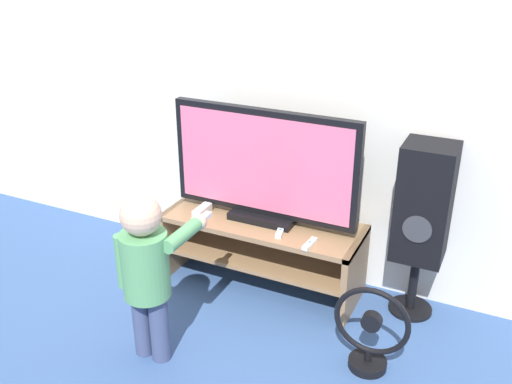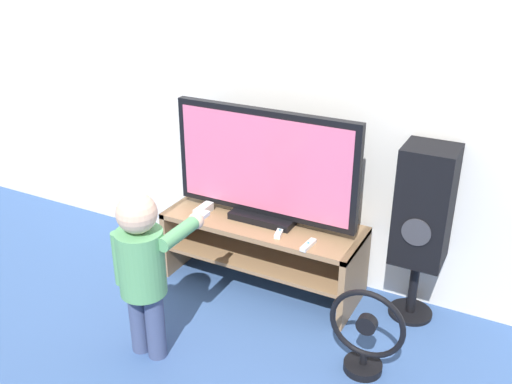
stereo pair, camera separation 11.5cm
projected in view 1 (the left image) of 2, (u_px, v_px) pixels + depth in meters
ground_plane at (246, 302)px, 3.31m from camera, size 16.00×16.00×0.00m
wall_back at (285, 61)px, 3.19m from camera, size 10.00×0.06×2.60m
tv_stand at (262, 242)px, 3.37m from camera, size 1.17×0.43×0.43m
television at (264, 167)px, 3.19m from camera, size 1.10×0.20×0.66m
game_console at (202, 211)px, 3.36m from camera, size 0.05×0.15×0.05m
remote_primary at (310, 244)px, 3.04m from camera, size 0.04×0.13×0.03m
remote_secondary at (280, 232)px, 3.16m from camera, size 0.06×0.13×0.03m
child at (147, 265)px, 2.69m from camera, size 0.34×0.50×0.89m
speaker_tower at (424, 207)px, 2.97m from camera, size 0.27×0.26×1.00m
floor_fan at (371, 332)px, 2.73m from camera, size 0.37×0.19×0.46m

